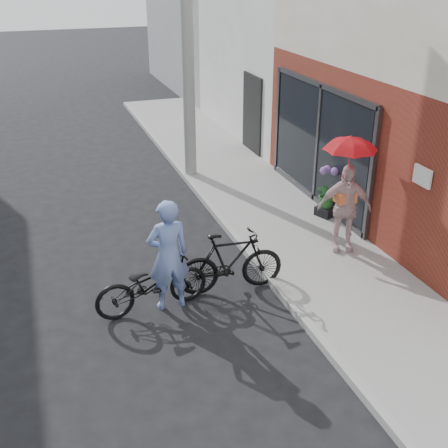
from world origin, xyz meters
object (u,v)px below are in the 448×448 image
bike_left (152,283)px  planter (326,211)px  officer (168,255)px  bike_right (230,262)px  kimono_woman (344,208)px  utility_pole (187,27)px

bike_left → planter: 4.52m
planter → officer: bearing=-152.3°
bike_right → planter: bearing=-51.4°
bike_left → kimono_woman: 3.67m
bike_left → bike_right: 1.31m
utility_pole → bike_right: bearing=-99.4°
bike_left → bike_right: bearing=-91.0°
utility_pole → bike_left: (-2.16, -5.29, -3.04)m
utility_pole → planter: (1.90, -3.30, -3.29)m
bike_right → planter: 3.34m
officer → utility_pole: bearing=-112.8°
utility_pole → bike_left: bearing=-112.2°
officer → bike_right: size_ratio=1.03×
kimono_woman → planter: size_ratio=4.48×
bike_left → bike_right: bike_right is taller
kimono_woman → officer: bearing=-149.9°
utility_pole → bike_left: size_ratio=4.00×
officer → planter: size_ratio=4.98×
bike_left → planter: size_ratio=4.93×
bike_right → kimono_woman: bearing=-73.7°
planter → bike_right: bearing=-146.0°
officer → planter: (3.78, 1.98, -0.67)m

